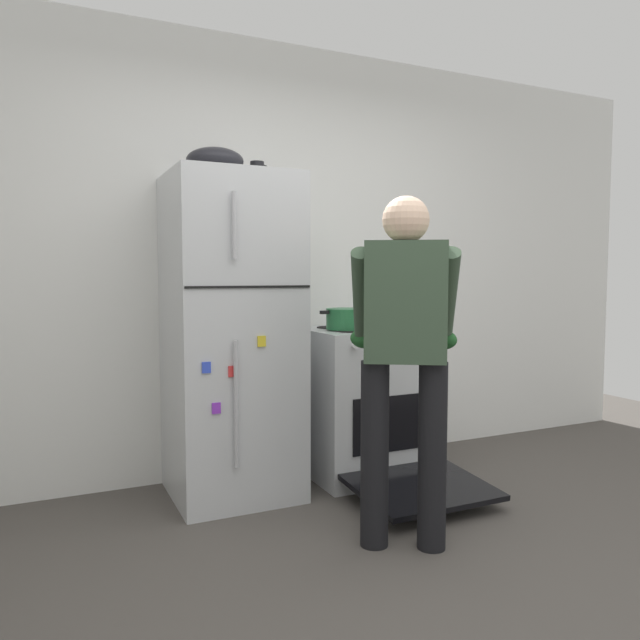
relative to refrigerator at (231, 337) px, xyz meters
The scene contains 9 objects.
ground 1.85m from the refrigerator, 75.79° to the right, with size 8.00×8.00×0.00m, color #4C4742.
kitchen_wall_back 0.71m from the refrigerator, 43.73° to the left, with size 6.00×0.10×2.70m, color white.
refrigerator is the anchor object (origin of this frame).
stove_range 0.99m from the refrigerator, ahead, with size 0.76×1.23×0.92m.
person_cook 1.10m from the refrigerator, 61.41° to the right, with size 0.65×0.68×1.60m.
red_pot 0.72m from the refrigerator, ahead, with size 0.36×0.26×0.13m.
coffee_mug 0.97m from the refrigerator, 15.40° to the left, with size 0.11×0.08×0.10m.
pepper_mill 1.20m from the refrigerator, ahead, with size 0.05×0.05×0.16m, color brown.
mixing_bowl 0.97m from the refrigerator, behind, with size 0.31×0.31×0.14m, color black.
Camera 1 is at (-1.37, -1.71, 1.25)m, focal length 33.86 mm.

